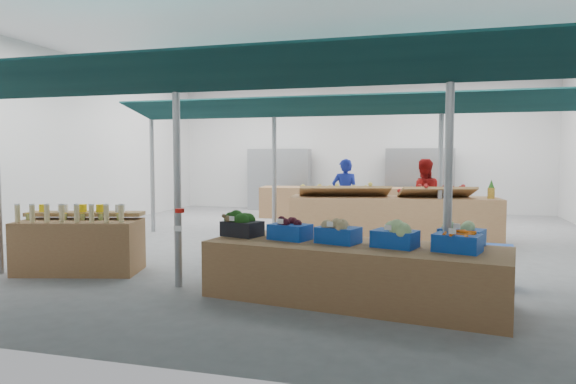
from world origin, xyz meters
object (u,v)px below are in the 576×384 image
object	(u,v)px
crate_stack	(494,266)
vendor_right	(423,197)
bottle_shelf	(80,244)
fruit_counter	(393,219)
veg_counter	(354,273)
vendor_left	(345,195)

from	to	relation	value
crate_stack	vendor_right	xyz separation A→B (m)	(-1.00, 4.69, 0.57)
bottle_shelf	fruit_counter	bearing A→B (deg)	29.69
veg_counter	crate_stack	xyz separation A→B (m)	(1.75, 1.18, -0.07)
vendor_left	vendor_right	size ratio (longest dim) A/B	1.00
veg_counter	vendor_left	distance (m)	5.99
bottle_shelf	veg_counter	distance (m)	4.31
fruit_counter	crate_stack	distance (m)	3.94
bottle_shelf	veg_counter	world-z (taller)	bottle_shelf
veg_counter	vendor_left	world-z (taller)	vendor_left
fruit_counter	vendor_right	xyz separation A→B (m)	(0.60, 1.10, 0.40)
fruit_counter	vendor_left	bearing A→B (deg)	130.49
bottle_shelf	crate_stack	xyz separation A→B (m)	(6.04, 0.71, -0.15)
vendor_right	vendor_left	bearing A→B (deg)	-7.00
fruit_counter	crate_stack	xyz separation A→B (m)	(1.60, -3.59, -0.17)
fruit_counter	vendor_left	world-z (taller)	vendor_left
veg_counter	fruit_counter	distance (m)	4.78
bottle_shelf	crate_stack	distance (m)	6.08
veg_counter	crate_stack	distance (m)	2.11
bottle_shelf	fruit_counter	size ratio (longest dim) A/B	0.45
bottle_shelf	vendor_right	world-z (taller)	vendor_right
veg_counter	vendor_left	size ratio (longest dim) A/B	2.11
veg_counter	fruit_counter	size ratio (longest dim) A/B	0.84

